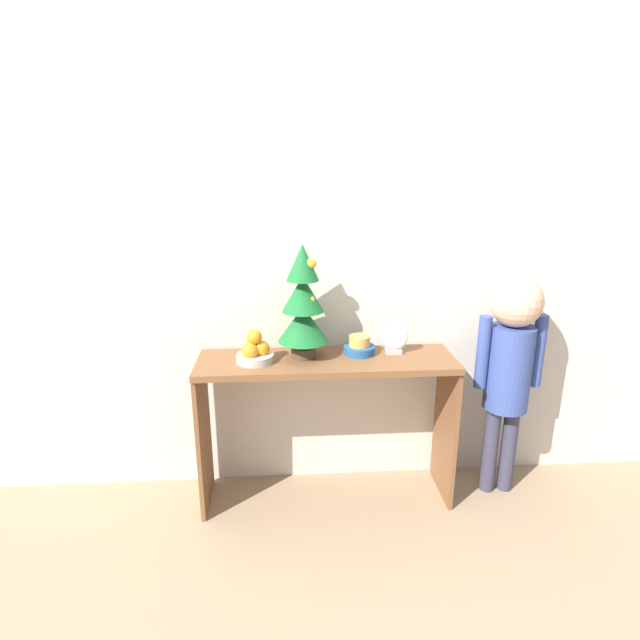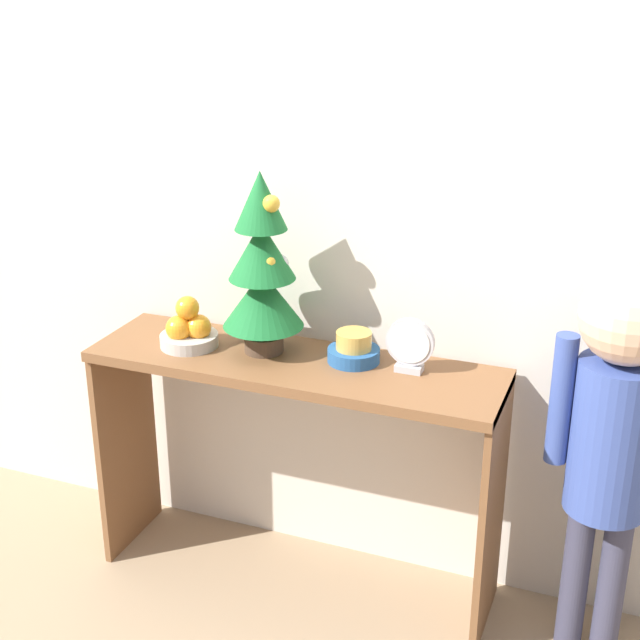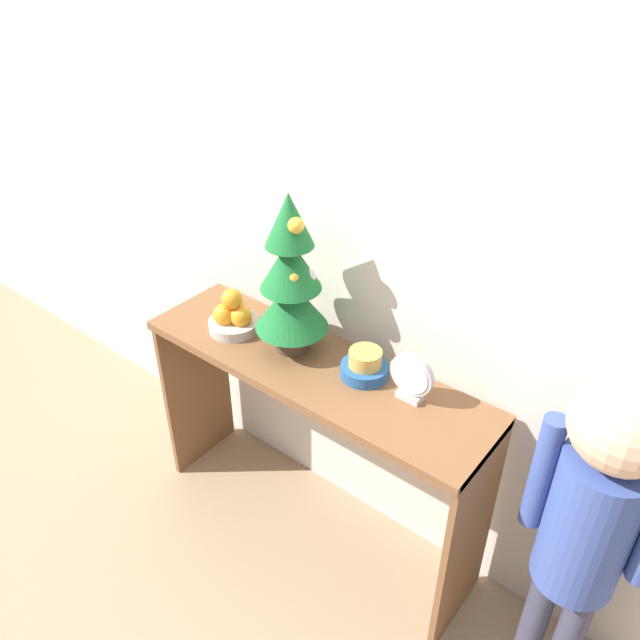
# 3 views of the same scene
# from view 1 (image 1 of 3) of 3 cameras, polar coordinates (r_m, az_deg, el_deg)

# --- Properties ---
(ground_plane) EXTENTS (12.00, 12.00, 0.00)m
(ground_plane) POSITION_cam_1_polar(r_m,az_deg,el_deg) (2.51, 1.06, -21.66)
(ground_plane) COLOR #997F60
(back_wall) EXTENTS (7.00, 0.05, 2.50)m
(back_wall) POSITION_cam_1_polar(r_m,az_deg,el_deg) (2.37, 0.39, 9.21)
(back_wall) COLOR beige
(back_wall) RESTS_ON ground_plane
(console_table) EXTENTS (1.19, 0.34, 0.73)m
(console_table) POSITION_cam_1_polar(r_m,az_deg,el_deg) (2.36, 0.77, -8.22)
(console_table) COLOR brown
(console_table) RESTS_ON ground_plane
(mini_tree) EXTENTS (0.23, 0.23, 0.52)m
(mini_tree) POSITION_cam_1_polar(r_m,az_deg,el_deg) (2.24, -1.95, 1.84)
(mini_tree) COLOR #4C3828
(mini_tree) RESTS_ON console_table
(fruit_bowl) EXTENTS (0.17, 0.17, 0.15)m
(fruit_bowl) POSITION_cam_1_polar(r_m,az_deg,el_deg) (2.26, -7.47, -3.53)
(fruit_bowl) COLOR #B7B2A8
(fruit_bowl) RESTS_ON console_table
(singing_bowl) EXTENTS (0.15, 0.15, 0.09)m
(singing_bowl) POSITION_cam_1_polar(r_m,az_deg,el_deg) (2.35, 4.52, -3.04)
(singing_bowl) COLOR #235189
(singing_bowl) RESTS_ON console_table
(desk_clock) EXTENTS (0.13, 0.04, 0.15)m
(desk_clock) POSITION_cam_1_polar(r_m,az_deg,el_deg) (2.36, 8.49, -2.07)
(desk_clock) COLOR #B2B2B7
(desk_clock) RESTS_ON console_table
(child_figure) EXTENTS (0.33, 0.24, 1.11)m
(child_figure) POSITION_cam_1_polar(r_m,az_deg,el_deg) (2.52, 20.91, -3.78)
(child_figure) COLOR #38384C
(child_figure) RESTS_ON ground_plane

